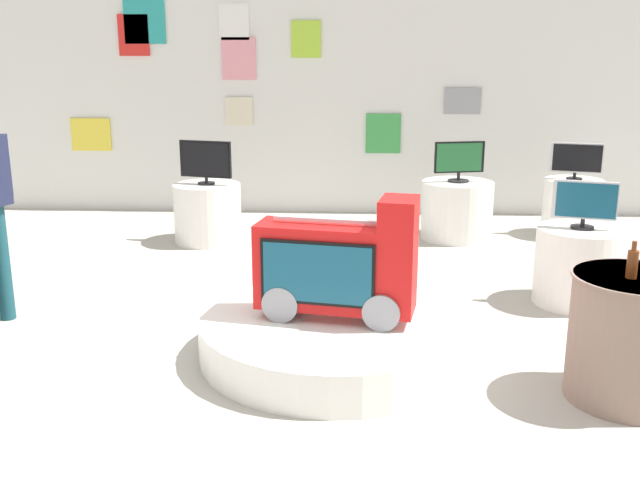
{
  "coord_description": "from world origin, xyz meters",
  "views": [
    {
      "loc": [
        0.44,
        -4.5,
        2.08
      ],
      "look_at": [
        0.17,
        0.79,
        0.69
      ],
      "focal_mm": 40.8,
      "sensor_mm": 36.0,
      "label": 1
    }
  ],
  "objects_px": {
    "novelty_firetruck_tv": "(338,270)",
    "tv_on_center_rear": "(576,159)",
    "display_pedestal_center_rear": "(572,207)",
    "tv_on_far_right": "(585,203)",
    "display_pedestal_far_right": "(579,266)",
    "side_table_round": "(631,337)",
    "display_pedestal_left_rear": "(457,210)",
    "tv_on_left_rear": "(459,160)",
    "tv_on_right_rear": "(206,161)",
    "display_pedestal_right_rear": "(208,213)",
    "main_display_pedestal": "(335,336)",
    "bottle_on_side_table": "(632,263)"
  },
  "relations": [
    {
      "from": "tv_on_right_rear",
      "to": "novelty_firetruck_tv",
      "type": "bearing_deg",
      "value": -63.44
    },
    {
      "from": "main_display_pedestal",
      "to": "tv_on_far_right",
      "type": "relative_size",
      "value": 3.76
    },
    {
      "from": "main_display_pedestal",
      "to": "side_table_round",
      "type": "xyz_separation_m",
      "value": [
        1.81,
        -0.56,
        0.26
      ]
    },
    {
      "from": "tv_on_left_rear",
      "to": "bottle_on_side_table",
      "type": "bearing_deg",
      "value": -83.13
    },
    {
      "from": "main_display_pedestal",
      "to": "side_table_round",
      "type": "bearing_deg",
      "value": -17.28
    },
    {
      "from": "display_pedestal_left_rear",
      "to": "tv_on_center_rear",
      "type": "bearing_deg",
      "value": 8.9
    },
    {
      "from": "tv_on_center_rear",
      "to": "tv_on_far_right",
      "type": "xyz_separation_m",
      "value": [
        -0.61,
        -2.38,
        -0.01
      ]
    },
    {
      "from": "side_table_round",
      "to": "bottle_on_side_table",
      "type": "distance_m",
      "value": 0.48
    },
    {
      "from": "display_pedestal_left_rear",
      "to": "display_pedestal_center_rear",
      "type": "relative_size",
      "value": 1.22
    },
    {
      "from": "main_display_pedestal",
      "to": "side_table_round",
      "type": "relative_size",
      "value": 2.4
    },
    {
      "from": "novelty_firetruck_tv",
      "to": "tv_on_left_rear",
      "type": "xyz_separation_m",
      "value": [
        1.25,
        3.36,
        0.27
      ]
    },
    {
      "from": "display_pedestal_far_right",
      "to": "side_table_round",
      "type": "xyz_separation_m",
      "value": [
        -0.2,
        -1.75,
        0.08
      ]
    },
    {
      "from": "display_pedestal_left_rear",
      "to": "display_pedestal_center_rear",
      "type": "distance_m",
      "value": 1.36
    },
    {
      "from": "tv_on_center_rear",
      "to": "tv_on_far_right",
      "type": "height_order",
      "value": "tv_on_center_rear"
    },
    {
      "from": "tv_on_left_rear",
      "to": "tv_on_far_right",
      "type": "relative_size",
      "value": 1.12
    },
    {
      "from": "side_table_round",
      "to": "bottle_on_side_table",
      "type": "bearing_deg",
      "value": -146.02
    },
    {
      "from": "tv_on_right_rear",
      "to": "display_pedestal_right_rear",
      "type": "bearing_deg",
      "value": 103.92
    },
    {
      "from": "display_pedestal_right_rear",
      "to": "display_pedestal_far_right",
      "type": "distance_m",
      "value": 3.98
    },
    {
      "from": "display_pedestal_right_rear",
      "to": "display_pedestal_center_rear",
      "type": "bearing_deg",
      "value": 7.02
    },
    {
      "from": "display_pedestal_right_rear",
      "to": "novelty_firetruck_tv",
      "type": "bearing_deg",
      "value": -63.46
    },
    {
      "from": "main_display_pedestal",
      "to": "novelty_firetruck_tv",
      "type": "height_order",
      "value": "novelty_firetruck_tv"
    },
    {
      "from": "display_pedestal_center_rear",
      "to": "tv_on_far_right",
      "type": "distance_m",
      "value": 2.52
    },
    {
      "from": "novelty_firetruck_tv",
      "to": "tv_on_center_rear",
      "type": "bearing_deg",
      "value": 54.0
    },
    {
      "from": "display_pedestal_right_rear",
      "to": "side_table_round",
      "type": "bearing_deg",
      "value": -47.49
    },
    {
      "from": "tv_on_left_rear",
      "to": "tv_on_right_rear",
      "type": "xyz_separation_m",
      "value": [
        -2.78,
        -0.29,
        0.01
      ]
    },
    {
      "from": "display_pedestal_left_rear",
      "to": "bottle_on_side_table",
      "type": "relative_size",
      "value": 3.59
    },
    {
      "from": "display_pedestal_center_rear",
      "to": "side_table_round",
      "type": "xyz_separation_m",
      "value": [
        -0.81,
        -4.13,
        0.08
      ]
    },
    {
      "from": "display_pedestal_center_rear",
      "to": "tv_on_center_rear",
      "type": "distance_m",
      "value": 0.56
    },
    {
      "from": "novelty_firetruck_tv",
      "to": "side_table_round",
      "type": "relative_size",
      "value": 1.43
    },
    {
      "from": "tv_on_left_rear",
      "to": "display_pedestal_left_rear",
      "type": "bearing_deg",
      "value": 77.9
    },
    {
      "from": "tv_on_center_rear",
      "to": "display_pedestal_right_rear",
      "type": "distance_m",
      "value": 4.19
    },
    {
      "from": "tv_on_left_rear",
      "to": "display_pedestal_center_rear",
      "type": "distance_m",
      "value": 1.47
    },
    {
      "from": "main_display_pedestal",
      "to": "novelty_firetruck_tv",
      "type": "relative_size",
      "value": 1.68
    },
    {
      "from": "novelty_firetruck_tv",
      "to": "display_pedestal_right_rear",
      "type": "height_order",
      "value": "novelty_firetruck_tv"
    },
    {
      "from": "display_pedestal_center_rear",
      "to": "bottle_on_side_table",
      "type": "bearing_deg",
      "value": -101.73
    },
    {
      "from": "main_display_pedestal",
      "to": "display_pedestal_left_rear",
      "type": "bearing_deg",
      "value": 69.2
    },
    {
      "from": "novelty_firetruck_tv",
      "to": "side_table_round",
      "type": "bearing_deg",
      "value": -17.16
    },
    {
      "from": "display_pedestal_left_rear",
      "to": "side_table_round",
      "type": "distance_m",
      "value": 3.95
    },
    {
      "from": "tv_on_left_rear",
      "to": "display_pedestal_right_rear",
      "type": "height_order",
      "value": "tv_on_left_rear"
    },
    {
      "from": "tv_on_center_rear",
      "to": "side_table_round",
      "type": "bearing_deg",
      "value": -101.1
    },
    {
      "from": "display_pedestal_far_right",
      "to": "display_pedestal_center_rear",
      "type": "bearing_deg",
      "value": 75.64
    },
    {
      "from": "display_pedestal_left_rear",
      "to": "tv_on_left_rear",
      "type": "relative_size",
      "value": 1.42
    },
    {
      "from": "display_pedestal_left_rear",
      "to": "tv_on_center_rear",
      "type": "relative_size",
      "value": 1.42
    },
    {
      "from": "display_pedestal_far_right",
      "to": "tv_on_right_rear",
      "type": "bearing_deg",
      "value": 152.05
    },
    {
      "from": "main_display_pedestal",
      "to": "novelty_firetruck_tv",
      "type": "xyz_separation_m",
      "value": [
        0.02,
        -0.01,
        0.49
      ]
    },
    {
      "from": "tv_on_right_rear",
      "to": "tv_on_far_right",
      "type": "xyz_separation_m",
      "value": [
        3.52,
        -1.87,
        -0.04
      ]
    },
    {
      "from": "tv_on_center_rear",
      "to": "main_display_pedestal",
      "type": "bearing_deg",
      "value": -126.28
    },
    {
      "from": "novelty_firetruck_tv",
      "to": "tv_on_left_rear",
      "type": "height_order",
      "value": "novelty_firetruck_tv"
    },
    {
      "from": "display_pedestal_left_rear",
      "to": "display_pedestal_far_right",
      "type": "xyz_separation_m",
      "value": [
        0.73,
        -2.16,
        0.0
      ]
    },
    {
      "from": "novelty_firetruck_tv",
      "to": "display_pedestal_right_rear",
      "type": "bearing_deg",
      "value": 116.54
    }
  ]
}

